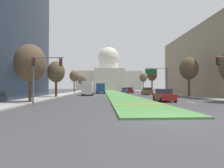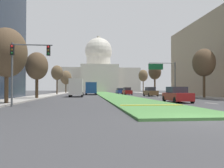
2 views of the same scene
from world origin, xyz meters
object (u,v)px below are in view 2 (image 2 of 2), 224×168
Objects in this scene: capitol_building at (99,73)px; box_truck_delivery at (76,88)px; traffic_light_near_left at (23,60)px; street_tree_left_near at (7,53)px; sedan_midblock at (150,92)px; street_tree_right_far at (155,72)px; city_bus at (91,88)px; street_tree_left_far at (57,73)px; street_tree_left_distant at (66,78)px; sedan_distant at (127,91)px; overhead_guide_sign at (165,72)px; sedan_far_horizon at (120,91)px; street_tree_left_mid at (37,66)px; sedan_lead_stopped at (177,95)px; street_tree_right_mid at (204,63)px; street_tree_right_distant at (143,76)px.

capitol_building is 6.04× the size of box_truck_delivery.
traffic_light_near_left is 0.74× the size of street_tree_left_near.
sedan_midblock is 14.34m from box_truck_delivery.
street_tree_right_far is 0.73× the size of city_bus.
street_tree_left_far is (-12.48, -57.00, -4.07)m from capitol_building.
box_truck_delivery is (5.04, -32.18, -3.36)m from street_tree_left_distant.
capitol_building is 8.92× the size of sedan_distant.
overhead_guide_sign is 0.92× the size of street_tree_left_far.
street_tree_right_far reaches higher than street_tree_left_near.
sedan_far_horizon is at bearing 69.42° from street_tree_left_near.
city_bus is at bearing -65.23° from street_tree_left_distant.
sedan_distant is (16.68, 22.06, -3.78)m from street_tree_left_mid.
street_tree_left_near is 51.83m from street_tree_left_distant.
sedan_distant is (-2.59, 11.72, 0.00)m from sedan_midblock.
street_tree_left_distant is (0.25, 51.83, 0.30)m from street_tree_left_near.
overhead_guide_sign is at bearing 42.15° from street_tree_left_near.
sedan_lead_stopped is (-5.04, -18.12, -3.85)m from overhead_guide_sign.
sedan_lead_stopped is (16.79, 1.64, -3.96)m from street_tree_left_near.
street_tree_left_mid is 1.48× the size of sedan_lead_stopped.
street_tree_left_far is at bearing -171.30° from city_bus.
street_tree_right_far reaches higher than traffic_light_near_left.
street_tree_left_mid is 24.42m from street_tree_right_mid.
street_tree_right_far reaches higher than street_tree_right_distant.
box_truck_delivery is (-11.59, -13.67, 0.84)m from sedan_distant.
city_bus reaches higher than sedan_midblock.
street_tree_left_far is 36.52m from sedan_lead_stopped.
street_tree_right_distant is at bearing 80.37° from sedan_lead_stopped.
city_bus is (-16.73, -1.38, -4.12)m from street_tree_right_far.
sedan_far_horizon is (-5.22, 24.47, -3.85)m from overhead_guide_sign.
street_tree_right_mid is 1.72× the size of sedan_distant.
street_tree_right_far is (0.17, 25.72, 0.56)m from street_tree_right_mid.
sedan_far_horizon is at bearing -84.84° from capitol_building.
street_tree_right_far reaches higher than city_bus.
street_tree_left_distant is 0.96× the size of street_tree_right_distant.
capitol_building is 80.54m from street_tree_left_mid.
overhead_guide_sign is 0.59× the size of city_bus.
sedan_midblock is 1.02× the size of sedan_far_horizon.
street_tree_left_mid is 35.13m from street_tree_right_far.
box_truck_delivery is at bearing -123.06° from street_tree_right_distant.
street_tree_right_distant is at bearing 32.87° from street_tree_left_far.
traffic_light_near_left is at bearing -98.98° from city_bus.
traffic_light_near_left is 54.33m from street_tree_left_distant.
capitol_building is at bearing 83.70° from traffic_light_near_left.
city_bus is at bearing 124.23° from street_tree_right_mid.
overhead_guide_sign is at bearing -82.44° from capitol_building.
sedan_lead_stopped is 21.39m from box_truck_delivery.
street_tree_left_near is 0.96× the size of street_tree_left_distant.
street_tree_left_near reaches higher than box_truck_delivery.
street_tree_right_distant is at bearing 63.41° from street_tree_left_near.
street_tree_right_mid is 39.30m from street_tree_right_distant.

